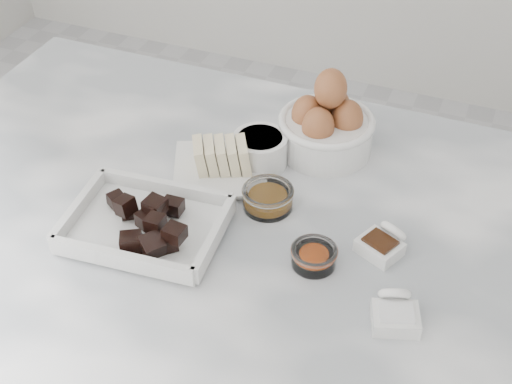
% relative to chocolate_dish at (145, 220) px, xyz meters
% --- Properties ---
extents(marble_slab, '(1.20, 0.80, 0.04)m').
position_rel_chocolate_dish_xyz_m(marble_slab, '(0.12, 0.07, -0.04)').
color(marble_slab, white).
rests_on(marble_slab, cabinet).
extents(chocolate_dish, '(0.25, 0.19, 0.06)m').
position_rel_chocolate_dish_xyz_m(chocolate_dish, '(0.00, 0.00, 0.00)').
color(chocolate_dish, white).
rests_on(chocolate_dish, marble_slab).
extents(butter_plate, '(0.20, 0.20, 0.06)m').
position_rel_chocolate_dish_xyz_m(butter_plate, '(0.04, 0.17, -0.00)').
color(butter_plate, white).
rests_on(butter_plate, marble_slab).
extents(sugar_ramekin, '(0.09, 0.09, 0.05)m').
position_rel_chocolate_dish_xyz_m(sugar_ramekin, '(0.10, 0.22, 0.01)').
color(sugar_ramekin, white).
rests_on(sugar_ramekin, marble_slab).
extents(egg_bowl, '(0.16, 0.16, 0.16)m').
position_rel_chocolate_dish_xyz_m(egg_bowl, '(0.19, 0.30, 0.03)').
color(egg_bowl, white).
rests_on(egg_bowl, marble_slab).
extents(honey_bowl, '(0.08, 0.08, 0.04)m').
position_rel_chocolate_dish_xyz_m(honey_bowl, '(0.15, 0.12, -0.01)').
color(honey_bowl, white).
rests_on(honey_bowl, marble_slab).
extents(zest_bowl, '(0.07, 0.07, 0.03)m').
position_rel_chocolate_dish_xyz_m(zest_bowl, '(0.25, 0.03, -0.01)').
color(zest_bowl, white).
rests_on(zest_bowl, marble_slab).
extents(vanilla_spoon, '(0.08, 0.09, 0.05)m').
position_rel_chocolate_dish_xyz_m(vanilla_spoon, '(0.34, 0.09, -0.01)').
color(vanilla_spoon, white).
rests_on(vanilla_spoon, marble_slab).
extents(salt_spoon, '(0.07, 0.09, 0.05)m').
position_rel_chocolate_dish_xyz_m(salt_spoon, '(0.39, -0.03, -0.01)').
color(salt_spoon, white).
rests_on(salt_spoon, marble_slab).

